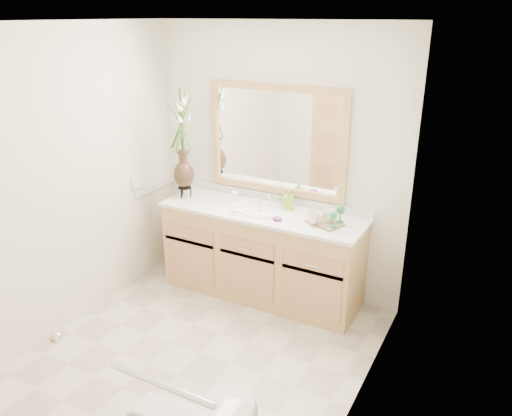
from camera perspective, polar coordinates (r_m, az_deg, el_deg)
The scene contains 23 objects.
floor at distance 4.02m, azimuth -6.36°, elevation -16.18°, with size 2.60×2.60×0.00m, color beige.
ceiling at distance 3.20m, azimuth -8.21°, elevation 20.37°, with size 2.40×2.60×0.02m, color white.
wall_back at distance 4.49m, azimuth 2.40°, elevation 5.27°, with size 2.40×0.02×2.40m, color silver.
wall_front at distance 2.59m, azimuth -24.06°, elevation -9.33°, with size 2.40×0.02×2.40m, color silver.
wall_left at distance 4.21m, azimuth -20.68°, elevation 2.76°, with size 0.02×2.60×2.40m, color silver.
wall_right at distance 2.95m, azimuth 12.33°, elevation -4.10°, with size 0.02×2.60×2.40m, color silver.
vanity at distance 4.55m, azimuth 0.66°, elevation -5.35°, with size 1.80×0.55×0.80m.
counter at distance 4.38m, azimuth 0.68°, elevation -0.49°, with size 1.84×0.57×0.03m, color white.
sink at distance 4.38m, azimuth 0.57°, elevation -1.04°, with size 0.38×0.34×0.23m.
mirror at distance 4.42m, azimuth 2.31°, elevation 7.75°, with size 1.32×0.04×0.97m.
switch_plate at distance 4.77m, azimuth -13.48°, elevation 2.89°, with size 0.02×0.12×0.12m, color white.
door at distance 2.92m, azimuth -26.98°, elevation -10.87°, with size 0.80×0.03×2.00m, color tan.
grab_bar at distance 2.32m, azimuth -10.81°, elevation -19.22°, with size 0.03×0.03×0.55m, color silver.
flower_vase at distance 4.59m, azimuth -8.51°, elevation 8.64°, with size 0.22×0.22×0.92m.
tumbler at distance 4.61m, azimuth -2.46°, elevation 1.38°, with size 0.07×0.07×0.08m, color white.
soap_dish at distance 4.31m, azimuth -2.41°, elevation -0.52°, with size 0.09×0.09×0.03m.
soap_bottle at distance 4.40m, azimuth 3.76°, elevation 0.95°, with size 0.08×0.08×0.17m, color #86C52E.
purple_dish at distance 4.17m, azimuth 2.46°, elevation -1.21°, with size 0.09×0.07×0.03m, color #6F297C.
tray at distance 4.13m, azimuth 7.79°, elevation -1.72°, with size 0.28×0.19×0.01m, color brown.
mug_left at distance 4.09m, azimuth 6.53°, elevation -1.00°, with size 0.11×0.10×0.11m, color white.
mug_right at distance 4.15m, azimuth 8.21°, elevation -0.83°, with size 0.10×0.09×0.10m, color white.
goblet_front at distance 4.01m, azimuth 8.85°, elevation -0.99°, with size 0.06×0.06×0.14m.
goblet_back at distance 4.12m, azimuth 9.63°, elevation -0.28°, with size 0.07×0.07×0.15m.
Camera 1 is at (1.88, -2.59, 2.44)m, focal length 35.00 mm.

